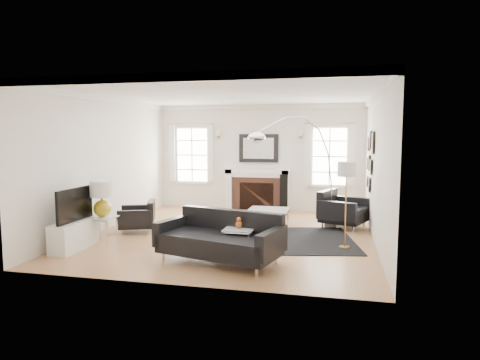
% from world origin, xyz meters
% --- Properties ---
extents(floor, '(6.00, 6.00, 0.00)m').
position_xyz_m(floor, '(0.00, 0.00, 0.00)').
color(floor, '#AC7348').
rests_on(floor, ground).
extents(back_wall, '(5.50, 0.04, 2.80)m').
position_xyz_m(back_wall, '(0.00, 3.00, 1.40)').
color(back_wall, white).
rests_on(back_wall, floor).
extents(front_wall, '(5.50, 0.04, 2.80)m').
position_xyz_m(front_wall, '(0.00, -3.00, 1.40)').
color(front_wall, white).
rests_on(front_wall, floor).
extents(left_wall, '(0.04, 6.00, 2.80)m').
position_xyz_m(left_wall, '(-2.75, 0.00, 1.40)').
color(left_wall, white).
rests_on(left_wall, floor).
extents(right_wall, '(0.04, 6.00, 2.80)m').
position_xyz_m(right_wall, '(2.75, 0.00, 1.40)').
color(right_wall, white).
rests_on(right_wall, floor).
extents(ceiling, '(5.50, 6.00, 0.02)m').
position_xyz_m(ceiling, '(0.00, 0.00, 2.80)').
color(ceiling, white).
rests_on(ceiling, back_wall).
extents(crown_molding, '(5.50, 6.00, 0.12)m').
position_xyz_m(crown_molding, '(0.00, 0.00, 2.74)').
color(crown_molding, white).
rests_on(crown_molding, back_wall).
extents(fireplace, '(1.70, 0.69, 1.11)m').
position_xyz_m(fireplace, '(0.00, 2.79, 0.54)').
color(fireplace, white).
rests_on(fireplace, floor).
extents(mantel_mirror, '(1.05, 0.07, 0.75)m').
position_xyz_m(mantel_mirror, '(0.00, 2.95, 1.65)').
color(mantel_mirror, black).
rests_on(mantel_mirror, back_wall).
extents(window_left, '(1.24, 0.15, 1.62)m').
position_xyz_m(window_left, '(-1.85, 2.95, 1.46)').
color(window_left, white).
rests_on(window_left, back_wall).
extents(window_right, '(1.24, 0.15, 1.62)m').
position_xyz_m(window_right, '(1.85, 2.95, 1.46)').
color(window_right, white).
rests_on(window_right, back_wall).
extents(gallery_wall, '(0.04, 1.73, 1.29)m').
position_xyz_m(gallery_wall, '(2.72, 1.30, 1.53)').
color(gallery_wall, black).
rests_on(gallery_wall, right_wall).
extents(tv_unit, '(0.35, 1.00, 1.09)m').
position_xyz_m(tv_unit, '(-2.44, -1.70, 0.33)').
color(tv_unit, white).
rests_on(tv_unit, floor).
extents(area_rug, '(2.98, 2.64, 0.01)m').
position_xyz_m(area_rug, '(1.08, -0.21, 0.01)').
color(area_rug, black).
rests_on(area_rug, floor).
extents(sofa, '(2.14, 1.39, 0.64)m').
position_xyz_m(sofa, '(0.26, -1.79, 0.35)').
color(sofa, black).
rests_on(sofa, floor).
extents(armchair_left, '(0.92, 0.98, 0.53)m').
position_xyz_m(armchair_left, '(-1.96, -0.15, 0.30)').
color(armchair_left, black).
rests_on(armchair_left, floor).
extents(armchair_right, '(1.15, 1.22, 0.66)m').
position_xyz_m(armchair_right, '(2.14, 1.17, 0.37)').
color(armchair_right, black).
rests_on(armchair_right, floor).
extents(coffee_table, '(0.86, 0.86, 0.38)m').
position_xyz_m(coffee_table, '(0.59, 0.87, 0.35)').
color(coffee_table, silver).
rests_on(coffee_table, floor).
extents(side_table_left, '(0.45, 0.45, 0.49)m').
position_xyz_m(side_table_left, '(-2.18, -1.19, 0.39)').
color(side_table_left, silver).
rests_on(side_table_left, floor).
extents(nesting_table, '(0.47, 0.39, 0.52)m').
position_xyz_m(nesting_table, '(0.53, -1.71, 0.40)').
color(nesting_table, silver).
rests_on(nesting_table, floor).
extents(gourd_lamp, '(0.42, 0.42, 0.67)m').
position_xyz_m(gourd_lamp, '(-2.18, -1.19, 0.88)').
color(gourd_lamp, '#B79F16').
rests_on(gourd_lamp, side_table_left).
extents(orange_vase, '(0.11, 0.11, 0.17)m').
position_xyz_m(orange_vase, '(0.53, -1.71, 0.61)').
color(orange_vase, '#BC5018').
rests_on(orange_vase, nesting_table).
extents(arc_floor_lamp, '(1.75, 1.62, 2.47)m').
position_xyz_m(arc_floor_lamp, '(1.20, 0.69, 1.34)').
color(arc_floor_lamp, silver).
rests_on(arc_floor_lamp, floor).
extents(stick_floor_lamp, '(0.31, 0.31, 1.53)m').
position_xyz_m(stick_floor_lamp, '(2.20, -0.56, 1.33)').
color(stick_floor_lamp, '#B98840').
rests_on(stick_floor_lamp, floor).
extents(speaker_tower, '(0.21, 0.21, 1.00)m').
position_xyz_m(speaker_tower, '(0.72, 2.65, 0.50)').
color(speaker_tower, black).
rests_on(speaker_tower, floor).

